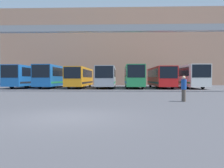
# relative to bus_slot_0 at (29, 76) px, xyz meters

# --- Properties ---
(ground_plane) EXTENTS (200.00, 200.00, 0.00)m
(ground_plane) POSITION_rel_bus_slot_0_xyz_m (12.25, -25.89, -1.88)
(ground_plane) COLOR #38383D
(building_backdrop) EXTENTS (48.05, 12.00, 16.58)m
(building_backdrop) POSITION_rel_bus_slot_0_xyz_m (12.25, 18.78, 6.42)
(building_backdrop) COLOR tan
(building_backdrop) RESTS_ON ground
(overhead_gantry) EXTENTS (34.36, 0.80, 7.20)m
(overhead_gantry) POSITION_rel_bus_slot_0_xyz_m (12.25, -10.13, 4.27)
(overhead_gantry) COLOR gray
(overhead_gantry) RESTS_ON ground
(bus_slot_0) EXTENTS (2.49, 12.51, 3.25)m
(bus_slot_0) POSITION_rel_bus_slot_0_xyz_m (0.00, 0.00, 0.00)
(bus_slot_0) COLOR #1959A5
(bus_slot_0) RESTS_ON ground
(bus_slot_1) EXTENTS (2.57, 12.10, 3.30)m
(bus_slot_1) POSITION_rel_bus_slot_0_xyz_m (4.08, -0.20, 0.02)
(bus_slot_1) COLOR #1959A5
(bus_slot_1) RESTS_ON ground
(bus_slot_2) EXTENTS (2.45, 11.59, 3.01)m
(bus_slot_2) POSITION_rel_bus_slot_0_xyz_m (8.17, -0.46, -0.14)
(bus_slot_2) COLOR orange
(bus_slot_2) RESTS_ON ground
(bus_slot_3) EXTENTS (2.57, 10.68, 3.14)m
(bus_slot_3) POSITION_rel_bus_slot_0_xyz_m (12.25, -0.91, -0.07)
(bus_slot_3) COLOR #999EA5
(bus_slot_3) RESTS_ON ground
(bus_slot_4) EXTENTS (2.47, 10.47, 3.28)m
(bus_slot_4) POSITION_rel_bus_slot_0_xyz_m (16.34, -1.02, 0.01)
(bus_slot_4) COLOR #268C4C
(bus_slot_4) RESTS_ON ground
(bus_slot_5) EXTENTS (2.49, 11.26, 3.06)m
(bus_slot_5) POSITION_rel_bus_slot_0_xyz_m (20.42, -0.62, -0.11)
(bus_slot_5) COLOR red
(bus_slot_5) RESTS_ON ground
(bus_slot_6) EXTENTS (2.61, 11.88, 3.29)m
(bus_slot_6) POSITION_rel_bus_slot_0_xyz_m (24.51, -0.32, 0.02)
(bus_slot_6) COLOR silver
(bus_slot_6) RESTS_ON ground
(pedestrian_near_left) EXTENTS (0.33, 0.33, 1.59)m
(pedestrian_near_left) POSITION_rel_bus_slot_0_xyz_m (18.22, -20.22, -1.03)
(pedestrian_near_left) COLOR brown
(pedestrian_near_left) RESTS_ON ground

